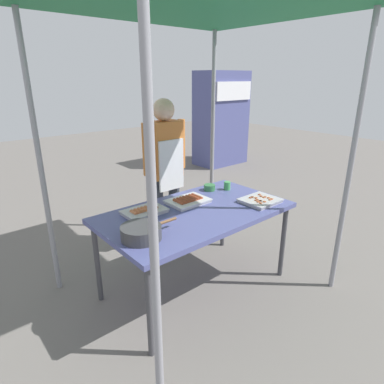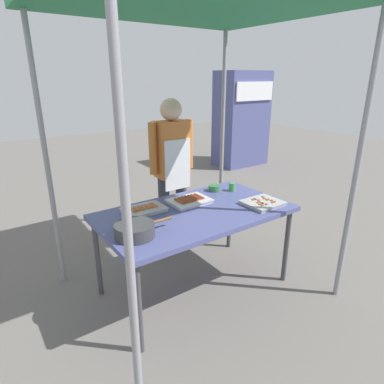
{
  "view_description": "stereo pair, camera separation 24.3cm",
  "coord_description": "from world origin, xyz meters",
  "px_view_note": "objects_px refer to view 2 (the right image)",
  "views": [
    {
      "loc": [
        -1.66,
        -1.9,
        1.81
      ],
      "look_at": [
        0.0,
        0.05,
        0.9
      ],
      "focal_mm": 30.52,
      "sensor_mm": 36.0,
      "label": 1
    },
    {
      "loc": [
        -1.47,
        -2.05,
        1.81
      ],
      "look_at": [
        0.0,
        0.05,
        0.9
      ],
      "focal_mm": 30.52,
      "sensor_mm": 36.0,
      "label": 2
    }
  ],
  "objects_px": {
    "tray_grilled_sausages": "(144,209)",
    "drink_cup_near_edge": "(232,187)",
    "tray_meat_skewers": "(263,203)",
    "cooking_wok": "(135,230)",
    "condiment_bowl": "(214,188)",
    "vendor_woman": "(172,163)",
    "neighbor_stall_left": "(241,119)",
    "tray_pork_links": "(189,201)",
    "stall_table": "(195,216)"
  },
  "relations": [
    {
      "from": "stall_table",
      "to": "vendor_woman",
      "type": "xyz_separation_m",
      "value": [
        0.26,
        0.79,
        0.26
      ]
    },
    {
      "from": "tray_grilled_sausages",
      "to": "drink_cup_near_edge",
      "type": "xyz_separation_m",
      "value": [
        0.95,
        -0.02,
        0.02
      ]
    },
    {
      "from": "stall_table",
      "to": "cooking_wok",
      "type": "distance_m",
      "value": 0.64
    },
    {
      "from": "stall_table",
      "to": "neighbor_stall_left",
      "type": "xyz_separation_m",
      "value": [
        3.39,
        3.07,
        0.27
      ]
    },
    {
      "from": "cooking_wok",
      "to": "neighbor_stall_left",
      "type": "relative_size",
      "value": 0.23
    },
    {
      "from": "drink_cup_near_edge",
      "to": "tray_grilled_sausages",
      "type": "bearing_deg",
      "value": 178.63
    },
    {
      "from": "condiment_bowl",
      "to": "drink_cup_near_edge",
      "type": "distance_m",
      "value": 0.18
    },
    {
      "from": "stall_table",
      "to": "cooking_wok",
      "type": "bearing_deg",
      "value": -167.34
    },
    {
      "from": "tray_grilled_sausages",
      "to": "vendor_woman",
      "type": "xyz_separation_m",
      "value": [
        0.63,
        0.56,
        0.19
      ]
    },
    {
      "from": "tray_grilled_sausages",
      "to": "condiment_bowl",
      "type": "height_order",
      "value": "condiment_bowl"
    },
    {
      "from": "drink_cup_near_edge",
      "to": "neighbor_stall_left",
      "type": "height_order",
      "value": "neighbor_stall_left"
    },
    {
      "from": "drink_cup_near_edge",
      "to": "vendor_woman",
      "type": "xyz_separation_m",
      "value": [
        -0.32,
        0.59,
        0.16
      ]
    },
    {
      "from": "cooking_wok",
      "to": "condiment_bowl",
      "type": "distance_m",
      "value": 1.15
    },
    {
      "from": "tray_grilled_sausages",
      "to": "vendor_woman",
      "type": "bearing_deg",
      "value": 41.93
    },
    {
      "from": "tray_meat_skewers",
      "to": "neighbor_stall_left",
      "type": "height_order",
      "value": "neighbor_stall_left"
    },
    {
      "from": "tray_pork_links",
      "to": "vendor_woman",
      "type": "xyz_separation_m",
      "value": [
        0.21,
        0.61,
        0.18
      ]
    },
    {
      "from": "neighbor_stall_left",
      "to": "cooking_wok",
      "type": "bearing_deg",
      "value": -141.31
    },
    {
      "from": "vendor_woman",
      "to": "cooking_wok",
      "type": "bearing_deg",
      "value": 46.42
    },
    {
      "from": "condiment_bowl",
      "to": "vendor_woman",
      "type": "relative_size",
      "value": 0.07
    },
    {
      "from": "neighbor_stall_left",
      "to": "vendor_woman",
      "type": "bearing_deg",
      "value": -143.86
    },
    {
      "from": "tray_pork_links",
      "to": "vendor_woman",
      "type": "bearing_deg",
      "value": 71.53
    },
    {
      "from": "condiment_bowl",
      "to": "neighbor_stall_left",
      "type": "relative_size",
      "value": 0.06
    },
    {
      "from": "condiment_bowl",
      "to": "vendor_woman",
      "type": "distance_m",
      "value": 0.55
    },
    {
      "from": "tray_grilled_sausages",
      "to": "drink_cup_near_edge",
      "type": "relative_size",
      "value": 4.27
    },
    {
      "from": "drink_cup_near_edge",
      "to": "vendor_woman",
      "type": "relative_size",
      "value": 0.05
    },
    {
      "from": "cooking_wok",
      "to": "condiment_bowl",
      "type": "height_order",
      "value": "cooking_wok"
    },
    {
      "from": "tray_grilled_sausages",
      "to": "condiment_bowl",
      "type": "distance_m",
      "value": 0.81
    },
    {
      "from": "tray_pork_links",
      "to": "drink_cup_near_edge",
      "type": "distance_m",
      "value": 0.53
    },
    {
      "from": "vendor_woman",
      "to": "tray_pork_links",
      "type": "bearing_deg",
      "value": 71.53
    },
    {
      "from": "drink_cup_near_edge",
      "to": "tray_meat_skewers",
      "type": "bearing_deg",
      "value": -93.75
    },
    {
      "from": "drink_cup_near_edge",
      "to": "neighbor_stall_left",
      "type": "relative_size",
      "value": 0.04
    },
    {
      "from": "drink_cup_near_edge",
      "to": "vendor_woman",
      "type": "height_order",
      "value": "vendor_woman"
    },
    {
      "from": "condiment_bowl",
      "to": "drink_cup_near_edge",
      "type": "height_order",
      "value": "drink_cup_near_edge"
    },
    {
      "from": "tray_meat_skewers",
      "to": "vendor_woman",
      "type": "xyz_separation_m",
      "value": [
        -0.29,
        1.02,
        0.19
      ]
    },
    {
      "from": "tray_pork_links",
      "to": "neighbor_stall_left",
      "type": "relative_size",
      "value": 0.19
    },
    {
      "from": "stall_table",
      "to": "neighbor_stall_left",
      "type": "bearing_deg",
      "value": 42.19
    },
    {
      "from": "stall_table",
      "to": "tray_meat_skewers",
      "type": "relative_size",
      "value": 4.98
    },
    {
      "from": "cooking_wok",
      "to": "drink_cup_near_edge",
      "type": "xyz_separation_m",
      "value": [
        1.21,
        0.34,
        -0.01
      ]
    },
    {
      "from": "tray_meat_skewers",
      "to": "vendor_woman",
      "type": "bearing_deg",
      "value": 106.13
    },
    {
      "from": "cooking_wok",
      "to": "neighbor_stall_left",
      "type": "xyz_separation_m",
      "value": [
        4.0,
        3.21,
        0.17
      ]
    },
    {
      "from": "cooking_wok",
      "to": "neighbor_stall_left",
      "type": "distance_m",
      "value": 5.13
    },
    {
      "from": "tray_grilled_sausages",
      "to": "condiment_bowl",
      "type": "relative_size",
      "value": 3.1
    },
    {
      "from": "tray_grilled_sausages",
      "to": "stall_table",
      "type": "bearing_deg",
      "value": -31.65
    },
    {
      "from": "tray_grilled_sausages",
      "to": "tray_pork_links",
      "type": "relative_size",
      "value": 0.97
    },
    {
      "from": "tray_grilled_sausages",
      "to": "tray_pork_links",
      "type": "xyz_separation_m",
      "value": [
        0.42,
        -0.05,
        0.0
      ]
    },
    {
      "from": "tray_grilled_sausages",
      "to": "tray_meat_skewers",
      "type": "distance_m",
      "value": 1.03
    },
    {
      "from": "drink_cup_near_edge",
      "to": "vendor_woman",
      "type": "distance_m",
      "value": 0.69
    },
    {
      "from": "condiment_bowl",
      "to": "drink_cup_near_edge",
      "type": "relative_size",
      "value": 1.38
    },
    {
      "from": "drink_cup_near_edge",
      "to": "neighbor_stall_left",
      "type": "bearing_deg",
      "value": 45.69
    },
    {
      "from": "tray_meat_skewers",
      "to": "cooking_wok",
      "type": "distance_m",
      "value": 1.18
    }
  ]
}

